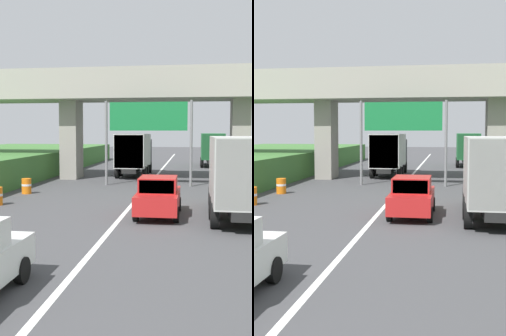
% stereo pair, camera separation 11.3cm
% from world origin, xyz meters
% --- Properties ---
extents(lane_centre_stripe, '(0.20, 88.14, 0.01)m').
position_xyz_m(lane_centre_stripe, '(0.00, 24.07, 0.00)').
color(lane_centre_stripe, white).
rests_on(lane_centre_stripe, ground).
extents(overpass_bridge, '(40.00, 4.80, 8.20)m').
position_xyz_m(overpass_bridge, '(0.00, 30.09, 6.24)').
color(overpass_bridge, '#9E998E').
rests_on(overpass_bridge, ground).
extents(overhead_highway_sign, '(5.88, 0.18, 5.70)m').
position_xyz_m(overhead_highway_sign, '(0.00, 26.25, 4.25)').
color(overhead_highway_sign, slate).
rests_on(overhead_highway_sign, ground).
extents(truck_black, '(2.44, 7.30, 3.44)m').
position_xyz_m(truck_black, '(-1.78, 32.81, 1.93)').
color(truck_black, black).
rests_on(truck_black, ground).
extents(truck_green, '(2.44, 7.30, 3.44)m').
position_xyz_m(truck_green, '(4.94, 44.01, 1.93)').
color(truck_green, black).
rests_on(truck_green, ground).
extents(truck_orange, '(2.44, 7.30, 3.44)m').
position_xyz_m(truck_orange, '(4.90, 15.91, 1.93)').
color(truck_orange, black).
rests_on(truck_orange, ground).
extents(car_red, '(1.86, 4.10, 1.72)m').
position_xyz_m(car_red, '(1.54, 15.72, 0.86)').
color(car_red, red).
rests_on(car_red, ground).
extents(construction_barrel_4, '(0.57, 0.57, 0.90)m').
position_xyz_m(construction_barrel_4, '(-6.66, 21.37, 0.46)').
color(construction_barrel_4, orange).
rests_on(construction_barrel_4, ground).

